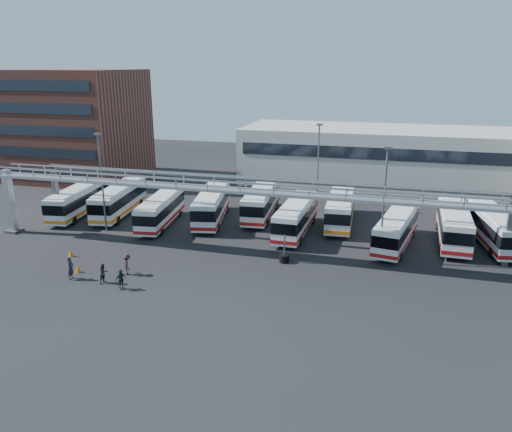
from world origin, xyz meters
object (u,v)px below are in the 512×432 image
(bus_0, at_px, (78,200))
(bus_9, at_px, (494,227))
(bus_4, at_px, (261,201))
(bus_8, at_px, (454,223))
(light_pole_mid, at_px, (384,199))
(bus_1, at_px, (119,199))
(bus_7, at_px, (396,229))
(tire_stack, at_px, (284,258))
(pedestrian_a, at_px, (71,268))
(cone_right, at_px, (71,253))
(bus_6, at_px, (341,207))
(bus_2, at_px, (161,210))
(cone_left, at_px, (78,268))
(bus_3, at_px, (212,204))
(pedestrian_c, at_px, (127,264))
(pedestrian_d, at_px, (121,279))
(light_pole_left, at_px, (102,177))
(pedestrian_b, at_px, (104,273))
(bus_5, at_px, (296,216))

(bus_0, height_order, bus_9, bus_9)
(bus_4, height_order, bus_8, bus_8)
(light_pole_mid, xyz_separation_m, bus_1, (-29.53, 6.40, -3.86))
(bus_7, relative_size, bus_9, 0.97)
(bus_0, xyz_separation_m, bus_4, (20.41, 5.15, 0.07))
(light_pole_mid, bearing_deg, tire_stack, -162.82)
(bus_1, height_order, pedestrian_a, bus_1)
(cone_right, bearing_deg, bus_6, 35.80)
(bus_2, distance_m, cone_left, 13.75)
(cone_right, distance_m, tire_stack, 19.39)
(bus_3, bearing_deg, pedestrian_a, -118.46)
(pedestrian_c, relative_size, pedestrian_d, 1.10)
(light_pole_left, distance_m, pedestrian_b, 14.45)
(pedestrian_c, bearing_deg, tire_stack, -99.69)
(bus_5, bearing_deg, light_pole_left, -165.78)
(bus_6, bearing_deg, bus_3, -171.65)
(bus_6, relative_size, cone_right, 16.16)
(bus_2, relative_size, cone_left, 15.35)
(bus_8, bearing_deg, tire_stack, -145.78)
(tire_stack, bearing_deg, bus_0, 163.85)
(bus_6, xyz_separation_m, cone_left, (-19.71, -19.23, -1.54))
(light_pole_left, xyz_separation_m, bus_8, (34.65, 6.01, -3.81))
(light_pole_left, height_order, light_pole_mid, same)
(pedestrian_a, distance_m, pedestrian_d, 4.95)
(bus_2, bearing_deg, tire_stack, -31.98)
(bus_8, xyz_separation_m, pedestrian_a, (-30.63, -17.71, -0.95))
(light_pole_left, height_order, pedestrian_a, light_pole_left)
(pedestrian_c, xyz_separation_m, tire_stack, (11.96, 6.14, -0.47))
(light_pole_mid, distance_m, bus_4, 17.39)
(bus_7, xyz_separation_m, bus_9, (9.01, 2.78, 0.07))
(light_pole_mid, height_order, cone_right, light_pole_mid)
(pedestrian_a, height_order, pedestrian_c, pedestrian_a)
(bus_0, xyz_separation_m, bus_3, (15.51, 2.18, 0.08))
(cone_right, bearing_deg, bus_8, 21.65)
(bus_8, bearing_deg, pedestrian_b, -146.05)
(bus_3, xyz_separation_m, pedestrian_a, (-5.50, -17.88, -0.92))
(bus_3, xyz_separation_m, bus_6, (13.90, 2.68, -0.01))
(pedestrian_a, bearing_deg, light_pole_mid, -76.88)
(bus_3, height_order, cone_left, bus_3)
(light_pole_left, distance_m, pedestrian_a, 13.26)
(bus_4, distance_m, pedestrian_a, 23.32)
(bus_4, height_order, tire_stack, bus_4)
(light_pole_left, relative_size, cone_left, 14.79)
(bus_1, xyz_separation_m, pedestrian_b, (8.53, -17.05, -1.04))
(pedestrian_c, bearing_deg, cone_left, 62.85)
(pedestrian_c, bearing_deg, bus_2, -22.84)
(bus_6, height_order, bus_9, bus_6)
(bus_3, distance_m, bus_6, 14.16)
(bus_7, bearing_deg, cone_left, -141.77)
(bus_8, bearing_deg, pedestrian_a, -148.59)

